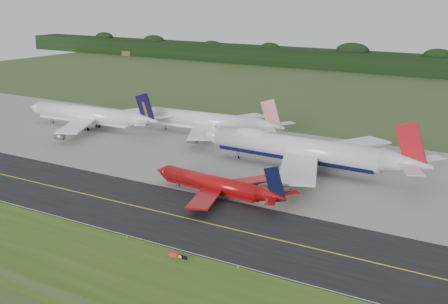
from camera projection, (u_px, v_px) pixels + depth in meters
ground at (173, 208)px, 152.67m from camera, size 600.00×600.00×0.00m
grass_verge at (67, 258)px, 124.16m from camera, size 400.00×30.00×0.01m
taxiway at (163, 213)px, 149.41m from camera, size 400.00×32.00×0.02m
apron at (272, 161)px, 194.22m from camera, size 400.00×78.00×0.01m
taxiway_centreline at (163, 212)px, 149.41m from camera, size 400.00×0.40×0.00m
taxiway_edge_line at (119, 233)px, 136.78m from camera, size 400.00×0.25×0.00m
perimeter_fence at (13, 278)px, 113.28m from camera, size 320.00×0.10×320.00m
horizon_treeline at (448, 68)px, 374.33m from camera, size 700.00×25.00×12.00m
jet_ba_747 at (303, 150)px, 182.33m from camera, size 74.03×61.40×18.64m
jet_red_737 at (218, 185)px, 159.90m from camera, size 42.30×34.34×11.41m
jet_navy_gold at (91, 116)px, 236.60m from camera, size 62.04×53.97×16.01m
jet_star_tail at (209, 122)px, 225.81m from camera, size 59.78×49.98×15.77m
taxiway_sign at (178, 256)px, 122.75m from camera, size 4.29×0.39×1.43m
edge_marker_left at (17, 207)px, 152.70m from camera, size 0.16×0.16×0.50m
edge_marker_center at (127, 237)px, 134.26m from camera, size 0.16×0.16×0.50m
edge_marker_right at (238, 267)px, 119.66m from camera, size 0.16×0.16×0.50m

